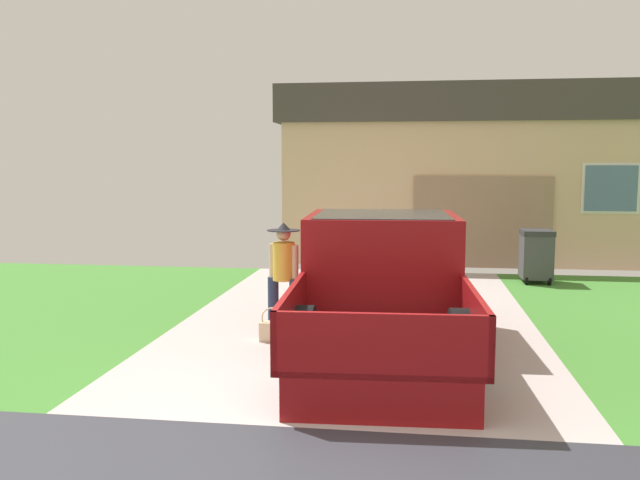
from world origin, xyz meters
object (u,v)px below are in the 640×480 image
object	(u,v)px
pickup_truck	(382,284)
handbag	(272,330)
house_with_garage	(472,173)
wheeled_trash_bin	(536,254)
person_with_hat	(284,273)

from	to	relation	value
pickup_truck	handbag	world-z (taller)	pickup_truck
house_with_garage	pickup_truck	bearing A→B (deg)	-101.69
house_with_garage	wheeled_trash_bin	xyz separation A→B (m)	(0.93, -4.45, -1.55)
person_with_hat	wheeled_trash_bin	bearing A→B (deg)	67.38
handbag	house_with_garage	world-z (taller)	house_with_garage
person_with_hat	wheeled_trash_bin	distance (m)	6.36
person_with_hat	house_with_garage	bearing A→B (deg)	89.11
person_with_hat	house_with_garage	world-z (taller)	house_with_garage
handbag	house_with_garage	distance (m)	10.32
pickup_truck	person_with_hat	bearing A→B (deg)	178.54
wheeled_trash_bin	house_with_garage	bearing A→B (deg)	101.86
wheeled_trash_bin	handbag	bearing A→B (deg)	-129.86
pickup_truck	person_with_hat	size ratio (longest dim) A/B	3.45
pickup_truck	house_with_garage	world-z (taller)	house_with_garage
pickup_truck	wheeled_trash_bin	world-z (taller)	pickup_truck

